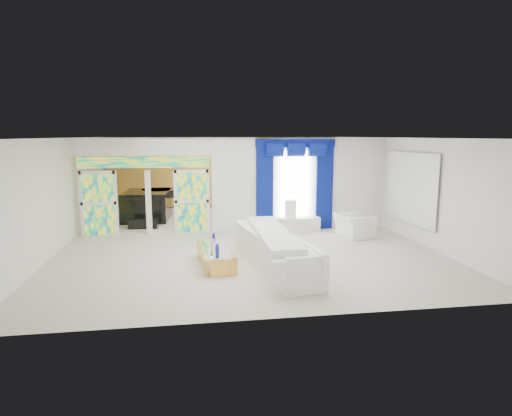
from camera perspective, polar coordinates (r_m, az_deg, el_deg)
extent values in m
plane|color=#B7AF9E|center=(13.29, -2.07, -3.87)|extent=(12.00, 12.00, 0.00)
cube|color=white|center=(14.40, 5.96, 3.19)|extent=(5.70, 0.18, 3.00)
cube|color=white|center=(13.92, -14.48, 7.78)|extent=(4.30, 0.18, 0.55)
cube|color=#994C3F|center=(14.27, -19.89, 0.59)|extent=(0.95, 0.04, 2.00)
cube|color=#994C3F|center=(14.00, -8.38, 0.89)|extent=(0.95, 0.04, 2.00)
cube|color=#994C3F|center=(13.94, -14.40, 5.83)|extent=(4.00, 0.05, 0.35)
cube|color=white|center=(14.25, 5.08, 2.93)|extent=(1.00, 0.02, 2.30)
cube|color=#04134D|center=(14.02, 1.14, 2.65)|extent=(0.55, 0.10, 2.80)
cube|color=#04134D|center=(14.50, 8.95, 2.77)|extent=(0.55, 0.10, 2.80)
cube|color=#04134D|center=(14.13, 5.20, 8.44)|extent=(2.60, 0.12, 0.25)
cube|color=white|center=(13.57, 19.64, 2.51)|extent=(0.04, 2.70, 1.90)
cube|color=#BD822D|center=(18.87, -4.20, 4.70)|extent=(9.70, 0.12, 2.90)
cube|color=white|center=(10.32, 2.32, -5.64)|extent=(1.44, 4.06, 0.76)
cube|color=gold|center=(10.49, -5.30, -6.42)|extent=(0.87, 1.89, 0.40)
cube|color=white|center=(14.24, 5.70, -2.11)|extent=(1.33, 0.49, 0.44)
cylinder|color=white|center=(14.07, 4.55, -0.12)|extent=(0.36, 0.36, 0.58)
imported|color=white|center=(13.62, 12.71, -2.27)|extent=(1.13, 1.24, 0.70)
cube|color=black|center=(16.54, -14.05, 0.36)|extent=(1.73, 2.18, 1.05)
cube|color=black|center=(15.03, -14.53, -1.98)|extent=(0.98, 0.44, 0.32)
cube|color=tan|center=(16.48, -19.12, -0.37)|extent=(0.60, 0.56, 0.79)
sphere|color=gold|center=(16.27, -11.71, 7.82)|extent=(0.60, 0.60, 0.60)
cylinder|color=navy|center=(11.02, -5.56, -4.04)|extent=(0.08, 0.08, 0.19)
cylinder|color=navy|center=(9.93, -5.09, -5.57)|extent=(0.09, 0.09, 0.19)
cylinder|color=silver|center=(10.63, -5.67, -4.75)|extent=(0.11, 0.11, 0.12)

